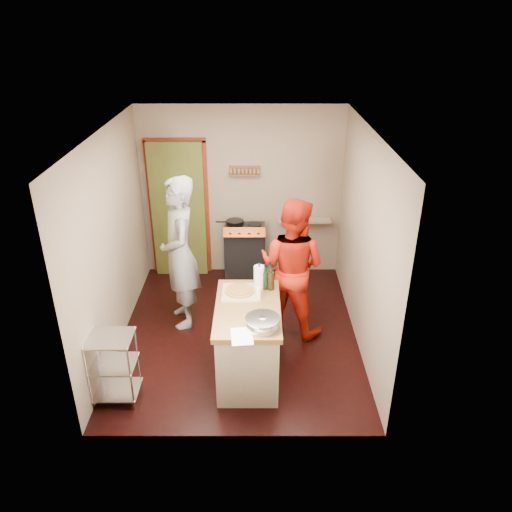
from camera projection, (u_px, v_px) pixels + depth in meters
The scene contains 10 objects.
floor at pixel (239, 333), 6.49m from camera, with size 3.50×3.50×0.00m, color black.
back_wall at pixel (200, 203), 7.58m from camera, with size 3.00×0.44×2.60m.
left_wall at pixel (111, 242), 5.91m from camera, with size 0.04×3.50×2.60m, color gray.
right_wall at pixel (364, 242), 5.91m from camera, with size 0.04×3.50×2.60m, color gray.
ceiling at pixel (236, 131), 5.32m from camera, with size 3.00×3.50×0.02m, color white.
stove at pixel (245, 253), 7.56m from camera, with size 0.60×0.63×1.00m.
wire_shelving at pixel (113, 365), 5.22m from camera, with size 0.48×0.40×0.80m.
island at pixel (248, 339), 5.56m from camera, with size 0.71×1.30×1.21m.
person_stripe at pixel (180, 254), 6.30m from camera, with size 0.73×0.48×2.01m, color silver.
person_red at pixel (292, 267), 6.20m from camera, with size 0.88×0.68×1.80m, color #B71C0C.
Camera 1 is at (0.22, -5.36, 3.80)m, focal length 35.00 mm.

